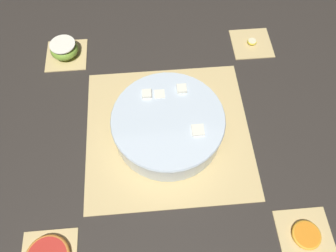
{
  "coord_description": "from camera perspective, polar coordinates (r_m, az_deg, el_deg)",
  "views": [
    {
      "loc": [
        -0.04,
        -0.43,
        0.8
      ],
      "look_at": [
        0.0,
        0.0,
        0.04
      ],
      "focal_mm": 35.0,
      "sensor_mm": 36.0,
      "label": 1
    }
  ],
  "objects": [
    {
      "name": "coaster_mat_near_right",
      "position": [
        0.88,
        22.79,
        -17.18
      ],
      "size": [
        0.13,
        0.13,
        0.01
      ],
      "color": "#D6B775",
      "rests_on": "ground_plane"
    },
    {
      "name": "fruit_salad_bowl",
      "position": [
        0.87,
        0.0,
        0.41
      ],
      "size": [
        0.3,
        0.3,
        0.08
      ],
      "color": "silver",
      "rests_on": "bamboo_mat_center"
    },
    {
      "name": "coaster_mat_far_right",
      "position": [
        1.14,
        14.34,
        13.79
      ],
      "size": [
        0.13,
        0.13,
        0.01
      ],
      "color": "#D6B775",
      "rests_on": "ground_plane"
    },
    {
      "name": "coaster_mat_far_left",
      "position": [
        1.12,
        -17.25,
        11.72
      ],
      "size": [
        0.13,
        0.13,
        0.01
      ],
      "color": "#D6B775",
      "rests_on": "ground_plane"
    },
    {
      "name": "ground_plane",
      "position": [
        0.91,
        0.0,
        -1.1
      ],
      "size": [
        6.0,
        6.0,
        0.0
      ],
      "primitive_type": "plane",
      "color": "#2D2823"
    },
    {
      "name": "banana_coin_single",
      "position": [
        1.13,
        14.42,
        14.05
      ],
      "size": [
        0.03,
        0.03,
        0.01
      ],
      "color": "beige",
      "rests_on": "coaster_mat_far_right"
    },
    {
      "name": "bamboo_mat_center",
      "position": [
        0.91,
        0.0,
        -1.01
      ],
      "size": [
        0.45,
        0.43,
        0.01
      ],
      "color": "#D6B775",
      "rests_on": "ground_plane"
    },
    {
      "name": "orange_slice_whole",
      "position": [
        0.87,
        22.97,
        -17.06
      ],
      "size": [
        0.07,
        0.07,
        0.01
      ],
      "color": "orange",
      "rests_on": "coaster_mat_near_right"
    },
    {
      "name": "apple_half",
      "position": [
        1.1,
        -17.64,
        12.66
      ],
      "size": [
        0.09,
        0.09,
        0.05
      ],
      "color": "#7FAD38",
      "rests_on": "coaster_mat_far_left"
    }
  ]
}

